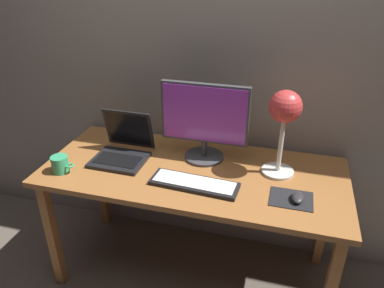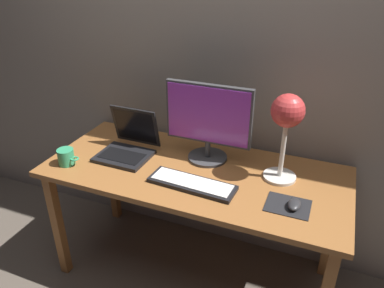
# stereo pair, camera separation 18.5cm
# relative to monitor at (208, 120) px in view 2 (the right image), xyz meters

# --- Properties ---
(ground_plane) EXTENTS (4.80, 4.80, 0.00)m
(ground_plane) POSITION_rel_monitor_xyz_m (-0.02, -0.14, -0.98)
(ground_plane) COLOR brown
(ground_plane) RESTS_ON ground
(back_wall) EXTENTS (4.80, 0.06, 2.60)m
(back_wall) POSITION_rel_monitor_xyz_m (-0.02, 0.26, 0.32)
(back_wall) COLOR gray
(back_wall) RESTS_ON ground
(desk) EXTENTS (1.60, 0.70, 0.74)m
(desk) POSITION_rel_monitor_xyz_m (-0.02, -0.14, -0.31)
(desk) COLOR #935B2D
(desk) RESTS_ON ground
(monitor) EXTENTS (0.47, 0.22, 0.43)m
(monitor) POSITION_rel_monitor_xyz_m (0.00, 0.00, 0.00)
(monitor) COLOR #38383A
(monitor) RESTS_ON desk
(keyboard_main) EXTENTS (0.45, 0.17, 0.03)m
(keyboard_main) POSITION_rel_monitor_xyz_m (0.02, -0.28, -0.22)
(keyboard_main) COLOR black
(keyboard_main) RESTS_ON desk
(laptop) EXTENTS (0.29, 0.30, 0.25)m
(laptop) POSITION_rel_monitor_xyz_m (-0.44, -0.10, -0.17)
(laptop) COLOR black
(laptop) RESTS_ON desk
(desk_lamp) EXTENTS (0.17, 0.17, 0.45)m
(desk_lamp) POSITION_rel_monitor_xyz_m (0.41, -0.05, 0.10)
(desk_lamp) COLOR beige
(desk_lamp) RESTS_ON desk
(mousepad) EXTENTS (0.20, 0.16, 0.00)m
(mousepad) POSITION_rel_monitor_xyz_m (0.49, -0.27, -0.23)
(mousepad) COLOR black
(mousepad) RESTS_ON desk
(mouse) EXTENTS (0.06, 0.10, 0.03)m
(mouse) POSITION_rel_monitor_xyz_m (0.52, -0.28, -0.22)
(mouse) COLOR #28282B
(mouse) RESTS_ON mousepad
(coffee_mug) EXTENTS (0.12, 0.09, 0.09)m
(coffee_mug) POSITION_rel_monitor_xyz_m (-0.69, -0.34, -0.19)
(coffee_mug) COLOR #339966
(coffee_mug) RESTS_ON desk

